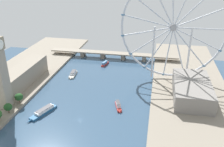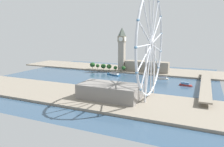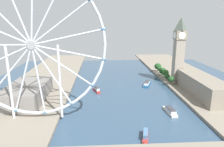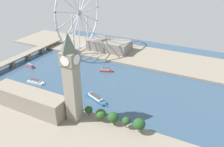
{
  "view_description": "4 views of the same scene",
  "coord_description": "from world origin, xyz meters",
  "px_view_note": "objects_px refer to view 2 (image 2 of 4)",
  "views": [
    {
      "loc": [
        69.6,
        -192.11,
        140.43
      ],
      "look_at": [
        15.6,
        84.94,
        13.63
      ],
      "focal_mm": 39.31,
      "sensor_mm": 36.0,
      "label": 1
    },
    {
      "loc": [
        343.7,
        168.84,
        83.89
      ],
      "look_at": [
        -12.66,
        11.57,
        8.95
      ],
      "focal_mm": 33.84,
      "sensor_mm": 36.0,
      "label": 2
    },
    {
      "loc": [
        27.94,
        287.37,
        89.62
      ],
      "look_at": [
        10.62,
        -11.99,
        13.95
      ],
      "focal_mm": 33.08,
      "sensor_mm": 36.0,
      "label": 3
    },
    {
      "loc": [
        -235.38,
        -116.34,
        152.71
      ],
      "look_at": [
        17.19,
        10.52,
        8.09
      ],
      "focal_mm": 36.01,
      "sensor_mm": 36.0,
      "label": 4
    }
  ],
  "objects_px": {
    "tour_boat_2": "(114,74)",
    "tour_boat_3": "(161,78)",
    "ferris_wheel": "(151,45)",
    "river_bridge": "(206,84)",
    "clock_tower": "(122,48)",
    "tour_boat_0": "(110,83)",
    "tour_boat_1": "(186,84)",
    "riverside_hall": "(110,91)",
    "parliament_block": "(147,66)"
  },
  "relations": [
    {
      "from": "river_bridge",
      "to": "tour_boat_1",
      "type": "xyz_separation_m",
      "value": [
        -6.63,
        -29.36,
        -5.13
      ]
    },
    {
      "from": "clock_tower",
      "to": "tour_boat_2",
      "type": "distance_m",
      "value": 65.17
    },
    {
      "from": "tour_boat_0",
      "to": "tour_boat_2",
      "type": "xyz_separation_m",
      "value": [
        -73.46,
        -25.48,
        -0.32
      ]
    },
    {
      "from": "parliament_block",
      "to": "river_bridge",
      "type": "height_order",
      "value": "parliament_block"
    },
    {
      "from": "clock_tower",
      "to": "tour_boat_2",
      "type": "bearing_deg",
      "value": -1.32
    },
    {
      "from": "tour_boat_1",
      "to": "tour_boat_3",
      "type": "relative_size",
      "value": 0.77
    },
    {
      "from": "tour_boat_2",
      "to": "tour_boat_0",
      "type": "bearing_deg",
      "value": 130.89
    },
    {
      "from": "clock_tower",
      "to": "tour_boat_2",
      "type": "height_order",
      "value": "clock_tower"
    },
    {
      "from": "clock_tower",
      "to": "riverside_hall",
      "type": "bearing_deg",
      "value": 16.9
    },
    {
      "from": "parliament_block",
      "to": "riverside_hall",
      "type": "bearing_deg",
      "value": 1.41
    },
    {
      "from": "tour_boat_2",
      "to": "tour_boat_3",
      "type": "relative_size",
      "value": 1.28
    },
    {
      "from": "clock_tower",
      "to": "tour_boat_1",
      "type": "relative_size",
      "value": 4.21
    },
    {
      "from": "tour_boat_1",
      "to": "tour_boat_2",
      "type": "xyz_separation_m",
      "value": [
        -33.36,
        -141.28,
        -0.16
      ]
    },
    {
      "from": "river_bridge",
      "to": "tour_boat_3",
      "type": "relative_size",
      "value": 7.23
    },
    {
      "from": "parliament_block",
      "to": "river_bridge",
      "type": "distance_m",
      "value": 147.7
    },
    {
      "from": "tour_boat_0",
      "to": "tour_boat_1",
      "type": "relative_size",
      "value": 1.0
    },
    {
      "from": "river_bridge",
      "to": "tour_boat_3",
      "type": "xyz_separation_m",
      "value": [
        -41.6,
        -74.99,
        -5.28
      ]
    },
    {
      "from": "riverside_hall",
      "to": "tour_boat_0",
      "type": "height_order",
      "value": "riverside_hall"
    },
    {
      "from": "tour_boat_2",
      "to": "clock_tower",
      "type": "bearing_deg",
      "value": -69.56
    },
    {
      "from": "parliament_block",
      "to": "tour_boat_2",
      "type": "distance_m",
      "value": 76.17
    },
    {
      "from": "clock_tower",
      "to": "tour_boat_2",
      "type": "xyz_separation_m",
      "value": [
        42.89,
        -0.99,
        -49.05
      ]
    },
    {
      "from": "ferris_wheel",
      "to": "river_bridge",
      "type": "distance_m",
      "value": 125.13
    },
    {
      "from": "tour_boat_1",
      "to": "parliament_block",
      "type": "bearing_deg",
      "value": 148.83
    },
    {
      "from": "parliament_block",
      "to": "river_bridge",
      "type": "xyz_separation_m",
      "value": [
        91.5,
        115.76,
        -6.46
      ]
    },
    {
      "from": "clock_tower",
      "to": "tour_boat_0",
      "type": "relative_size",
      "value": 4.22
    },
    {
      "from": "riverside_hall",
      "to": "tour_boat_3",
      "type": "xyz_separation_m",
      "value": [
        -152.42,
        35.8,
        -9.78
      ]
    },
    {
      "from": "tour_boat_2",
      "to": "parliament_block",
      "type": "bearing_deg",
      "value": -115.06
    },
    {
      "from": "tour_boat_1",
      "to": "ferris_wheel",
      "type": "bearing_deg",
      "value": -98.1
    },
    {
      "from": "ferris_wheel",
      "to": "tour_boat_3",
      "type": "bearing_deg",
      "value": -175.9
    },
    {
      "from": "tour_boat_2",
      "to": "tour_boat_3",
      "type": "xyz_separation_m",
      "value": [
        -1.6,
        95.64,
        0.02
      ]
    },
    {
      "from": "tour_boat_3",
      "to": "ferris_wheel",
      "type": "bearing_deg",
      "value": 89.03
    },
    {
      "from": "clock_tower",
      "to": "tour_boat_0",
      "type": "height_order",
      "value": "clock_tower"
    },
    {
      "from": "parliament_block",
      "to": "ferris_wheel",
      "type": "distance_m",
      "value": 192.95
    },
    {
      "from": "riverside_hall",
      "to": "tour_boat_0",
      "type": "distance_m",
      "value": 85.17
    },
    {
      "from": "ferris_wheel",
      "to": "tour_boat_3",
      "type": "relative_size",
      "value": 4.62
    },
    {
      "from": "riverside_hall",
      "to": "tour_boat_2",
      "type": "relative_size",
      "value": 2.09
    },
    {
      "from": "parliament_block",
      "to": "tour_boat_0",
      "type": "xyz_separation_m",
      "value": [
        124.96,
        -29.39,
        -11.43
      ]
    },
    {
      "from": "river_bridge",
      "to": "tour_boat_2",
      "type": "height_order",
      "value": "river_bridge"
    },
    {
      "from": "parliament_block",
      "to": "ferris_wheel",
      "type": "height_order",
      "value": "ferris_wheel"
    },
    {
      "from": "clock_tower",
      "to": "tour_boat_1",
      "type": "bearing_deg",
      "value": 61.47
    },
    {
      "from": "riverside_hall",
      "to": "tour_boat_3",
      "type": "bearing_deg",
      "value": 166.78
    },
    {
      "from": "riverside_hall",
      "to": "clock_tower",
      "type": "bearing_deg",
      "value": -163.1
    },
    {
      "from": "parliament_block",
      "to": "ferris_wheel",
      "type": "xyz_separation_m",
      "value": [
        177.83,
        49.94,
        55.78
      ]
    },
    {
      "from": "tour_boat_3",
      "to": "tour_boat_0",
      "type": "bearing_deg",
      "value": 41.86
    },
    {
      "from": "tour_boat_2",
      "to": "tour_boat_3",
      "type": "distance_m",
      "value": 95.66
    },
    {
      "from": "riverside_hall",
      "to": "tour_boat_3",
      "type": "relative_size",
      "value": 2.68
    },
    {
      "from": "ferris_wheel",
      "to": "riverside_hall",
      "type": "xyz_separation_m",
      "value": [
        24.49,
        -44.97,
        -57.74
      ]
    },
    {
      "from": "river_bridge",
      "to": "tour_boat_2",
      "type": "bearing_deg",
      "value": -103.19
    },
    {
      "from": "clock_tower",
      "to": "ferris_wheel",
      "type": "relative_size",
      "value": 0.71
    },
    {
      "from": "river_bridge",
      "to": "tour_boat_0",
      "type": "height_order",
      "value": "river_bridge"
    }
  ]
}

